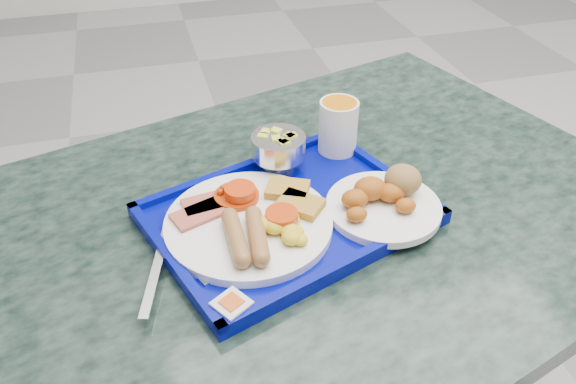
# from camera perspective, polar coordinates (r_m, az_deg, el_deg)

# --- Properties ---
(floor) EXTENTS (6.00, 6.00, 0.00)m
(floor) POSITION_cam_1_polar(r_m,az_deg,el_deg) (1.88, 21.48, -9.77)
(floor) COLOR #97979A
(floor) RESTS_ON ground
(table) EXTENTS (1.34, 1.08, 0.73)m
(table) POSITION_cam_1_polar(r_m,az_deg,el_deg) (1.01, 0.43, -10.61)
(table) COLOR gray
(table) RESTS_ON floor
(tray) EXTENTS (0.48, 0.41, 0.02)m
(tray) POSITION_cam_1_polar(r_m,az_deg,el_deg) (0.87, 0.00, -2.39)
(tray) COLOR #030A8A
(tray) RESTS_ON table
(main_plate) EXTENTS (0.25, 0.25, 0.04)m
(main_plate) POSITION_cam_1_polar(r_m,az_deg,el_deg) (0.83, -3.51, -2.91)
(main_plate) COLOR white
(main_plate) RESTS_ON tray
(bread_plate) EXTENTS (0.18, 0.18, 0.06)m
(bread_plate) POSITION_cam_1_polar(r_m,az_deg,el_deg) (0.88, 9.81, -0.63)
(bread_plate) COLOR white
(bread_plate) RESTS_ON tray
(fruit_bowl) EXTENTS (0.09, 0.09, 0.06)m
(fruit_bowl) POSITION_cam_1_polar(r_m,az_deg,el_deg) (0.94, -0.97, 4.63)
(fruit_bowl) COLOR silver
(fruit_bowl) RESTS_ON tray
(juice_cup) EXTENTS (0.07, 0.07, 0.09)m
(juice_cup) POSITION_cam_1_polar(r_m,az_deg,el_deg) (0.99, 5.12, 6.80)
(juice_cup) COLOR white
(juice_cup) RESTS_ON tray
(spoon) EXTENTS (0.08, 0.14, 0.01)m
(spoon) POSITION_cam_1_polar(r_m,az_deg,el_deg) (0.83, -9.32, -4.40)
(spoon) COLOR silver
(spoon) RESTS_ON tray
(knife) EXTENTS (0.06, 0.18, 0.00)m
(knife) POSITION_cam_1_polar(r_m,az_deg,el_deg) (0.79, -13.19, -7.47)
(knife) COLOR silver
(knife) RESTS_ON tray
(jam_packet) EXTENTS (0.06, 0.06, 0.02)m
(jam_packet) POSITION_cam_1_polar(r_m,az_deg,el_deg) (0.72, -5.73, -11.44)
(jam_packet) COLOR white
(jam_packet) RESTS_ON tray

